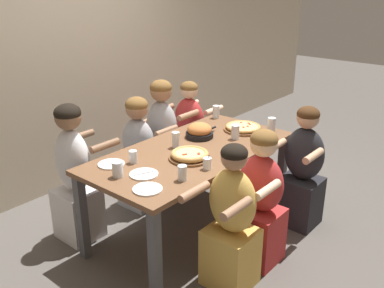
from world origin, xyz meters
The scene contains 24 objects.
ground_plane centered at (0.00, 0.00, 0.00)m, with size 18.00×18.00×0.00m, color #514C47.
restaurant_back_panel centered at (0.00, 1.62, 1.60)m, with size 10.00×0.06×3.20m, color beige.
dining_table centered at (0.00, 0.00, 0.69)m, with size 1.86×0.92×0.77m.
pizza_board_main centered at (-0.16, -0.11, 0.81)m, with size 0.34×0.34×0.06m.
pizza_board_second centered at (0.68, -0.06, 0.80)m, with size 0.36×0.36×0.05m.
skillet_bowl centered at (0.27, 0.14, 0.83)m, with size 0.36×0.25×0.14m.
empty_plate_a centered at (-0.64, 0.28, 0.78)m, with size 0.21×0.21×0.02m.
empty_plate_b centered at (-0.61, -0.05, 0.78)m, with size 0.21×0.21×0.02m.
empty_plate_c centered at (-0.75, -0.24, 0.78)m, with size 0.21×0.21×0.02m.
cocktail_glass_blue centered at (-0.22, -0.34, 0.81)m, with size 0.07×0.07×0.11m.
drinking_glass_a centered at (-0.49, -0.32, 0.83)m, with size 0.07×0.07×0.11m.
drinking_glass_b centered at (-0.74, 0.08, 0.83)m, with size 0.08×0.08×0.12m.
drinking_glass_c centered at (-0.50, 0.18, 0.82)m, with size 0.06×0.06×0.10m.
drinking_glass_d centered at (0.82, 0.37, 0.83)m, with size 0.07×0.07×0.13m.
drinking_glass_e centered at (0.82, -0.28, 0.83)m, with size 0.08×0.08×0.13m.
drinking_glass_f centered at (0.44, -0.13, 0.83)m, with size 0.07×0.07×0.13m.
drinking_glass_g centered at (-0.05, 0.14, 0.83)m, with size 0.07×0.07×0.13m.
diner_near_right centered at (0.71, -0.68, 0.51)m, with size 0.51×0.40×1.12m.
diner_far_center centered at (0.02, 0.68, 0.52)m, with size 0.51×0.40×1.11m.
diner_far_right centered at (0.77, 0.68, 0.51)m, with size 0.51×0.40×1.12m.
diner_near_midleft centered at (-0.38, -0.68, 0.50)m, with size 0.51×0.40×1.11m.
diner_far_left centered at (-0.71, 0.68, 0.56)m, with size 0.51×0.40×1.20m.
diner_far_midright centered at (0.35, 0.68, 0.57)m, with size 0.51×0.40×1.21m.
diner_near_center centered at (-0.01, -0.68, 0.51)m, with size 0.51×0.40×1.10m.
Camera 1 is at (-2.55, -2.13, 2.13)m, focal length 40.00 mm.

